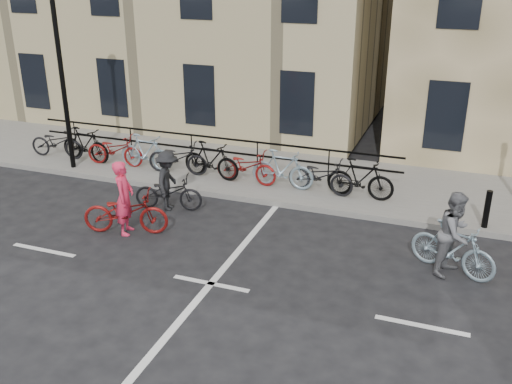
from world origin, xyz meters
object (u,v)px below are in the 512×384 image
(cyclist_pink, at_px, (125,209))
(cyclist_grey, at_px, (454,241))
(cyclist_dark, at_px, (168,187))
(lamp_post, at_px, (59,53))

(cyclist_pink, bearing_deg, cyclist_grey, -101.25)
(cyclist_pink, xyz_separation_m, cyclist_dark, (0.27, 1.54, 0.00))
(lamp_post, xyz_separation_m, cyclist_grey, (10.86, -2.30, -2.79))
(lamp_post, relative_size, cyclist_pink, 2.55)
(cyclist_grey, bearing_deg, cyclist_dark, 106.12)
(lamp_post, bearing_deg, cyclist_grey, -11.95)
(cyclist_pink, height_order, cyclist_dark, cyclist_pink)
(lamp_post, height_order, cyclist_pink, lamp_post)
(lamp_post, relative_size, cyclist_dark, 2.90)
(lamp_post, relative_size, cyclist_grey, 2.85)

